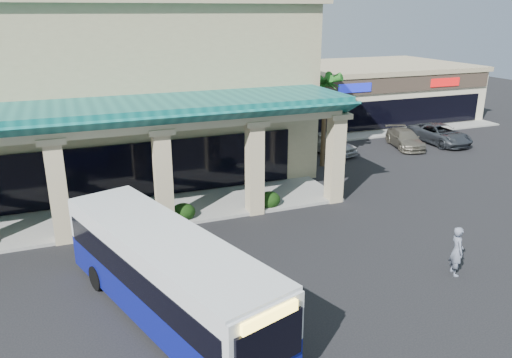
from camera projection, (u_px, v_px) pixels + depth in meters
name	position (u px, v px, depth m)	size (l,w,h in m)	color
ground	(267.00, 264.00, 20.02)	(110.00, 110.00, 0.00)	black
main_building	(39.00, 81.00, 29.52)	(30.80, 14.80, 11.35)	tan
arcade	(44.00, 171.00, 22.32)	(30.00, 6.20, 5.70)	#0F5B59
strip_mall	(346.00, 92.00, 46.62)	(22.50, 12.50, 4.90)	beige
palm_0	(324.00, 116.00, 31.60)	(2.40, 2.40, 6.60)	#195617
palm_1	(316.00, 113.00, 34.71)	(2.40, 2.40, 5.80)	#195617
broadleaf_tree	(262.00, 109.00, 38.59)	(2.60, 2.60, 4.81)	black
transit_bus	(166.00, 277.00, 16.13)	(2.50, 10.73, 3.00)	navy
pedestrian	(457.00, 251.00, 18.97)	(0.72, 0.47, 1.97)	slate
car_silver	(329.00, 143.00, 35.32)	(1.75, 4.34, 1.48)	#AFAFAF
car_red	(405.00, 139.00, 36.88)	(1.81, 4.45, 1.29)	#676255
car_gray	(439.00, 134.00, 37.95)	(2.44, 5.30, 1.47)	#343940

